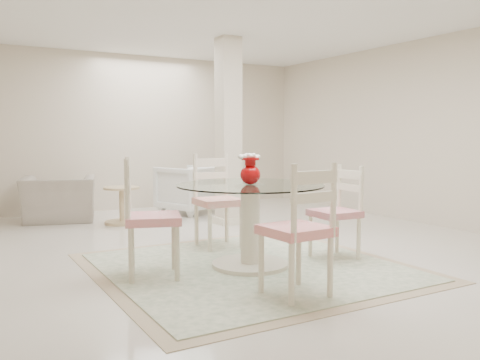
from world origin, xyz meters
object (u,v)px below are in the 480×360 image
dining_chair_south (302,220)px  side_table (122,207)px  column (228,132)px  dining_chair_north (216,193)px  recliner_taupe (59,199)px  dining_table (250,226)px  armchair_white (189,189)px  dining_chair_east (340,205)px  red_vase (250,170)px  dining_chair_west (144,209)px

dining_chair_south → side_table: size_ratio=2.20×
column → dining_chair_south: column is taller
dining_chair_north → recliner_taupe: bearing=117.2°
recliner_taupe → dining_chair_south: bearing=116.7°
dining_table → armchair_white: (0.95, 3.58, -0.02)m
dining_chair_east → armchair_white: (-0.06, 3.72, -0.17)m
dining_table → recliner_taupe: dining_table is taller
dining_chair_east → side_table: dining_chair_east is taller
column → dining_chair_north: (-0.88, -1.32, -0.72)m
dining_chair_south → side_table: 4.13m
dining_chair_east → dining_chair_north: 1.45m
dining_chair_north → dining_chair_east: bearing=-50.5°
red_vase → dining_chair_west: 1.08m
dining_chair_east → column: bearing=-177.9°
dining_table → side_table: 3.11m
red_vase → dining_chair_north: bearing=81.9°
dining_table → dining_chair_east: bearing=-8.1°
red_vase → armchair_white: red_vase is taller
red_vase → dining_chair_east: (1.01, -0.15, -0.40)m
red_vase → side_table: size_ratio=0.55×
red_vase → column: bearing=66.3°
column → dining_chair_east: column is taller
dining_chair_west → armchair_white: 3.94m
recliner_taupe → side_table: size_ratio=1.91×
dining_chair_south → armchair_white: bearing=-106.4°
dining_chair_east → recliner_taupe: dining_chair_east is taller
side_table → dining_table: bearing=-83.5°
dining_chair_east → side_table: bearing=-154.7°
dining_chair_north → dining_chair_west: dining_chair_west is taller
dining_table → side_table: dining_table is taller
armchair_white → column: bearing=72.1°
recliner_taupe → dining_table: bearing=121.6°
dining_chair_south → dining_chair_west: bearing=-56.6°
dining_chair_north → side_table: dining_chair_north is taller
recliner_taupe → dining_chair_east: bearing=133.6°
recliner_taupe → armchair_white: 2.06m
dining_chair_east → recliner_taupe: (-2.12, 3.92, -0.23)m
dining_chair_south → armchair_white: (1.08, 4.59, -0.23)m
dining_chair_north → red_vase: bearing=-95.3°
dining_chair_north → recliner_taupe: 3.04m
dining_chair_west → red_vase: bearing=-80.4°
dining_chair_east → dining_chair_west: 2.05m
recliner_taupe → armchair_white: size_ratio=1.18×
column → dining_chair_west: column is taller
dining_chair_west → dining_chair_south: 1.47m
column → armchair_white: bearing=93.5°
dining_chair_south → column: bearing=-112.2°
dining_chair_east → red_vase: bearing=-95.8°
red_vase → dining_chair_south: (-0.14, -1.02, -0.33)m
dining_chair_west → recliner_taupe: size_ratio=1.16×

